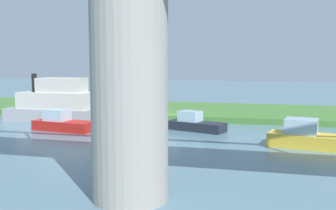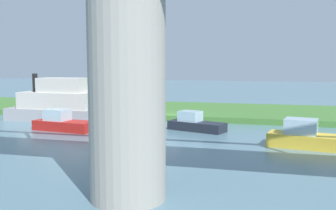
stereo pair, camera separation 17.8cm
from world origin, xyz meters
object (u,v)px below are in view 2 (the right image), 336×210
(person_on_bank, at_px, (126,105))
(skiff_small, at_px, (55,103))
(mooring_post, at_px, (149,107))
(riverboat_paddlewheel, at_px, (195,124))
(bridge_pylon, at_px, (127,73))
(houseboat_blue, at_px, (63,123))
(motorboat_red, at_px, (310,138))

(person_on_bank, xyz_separation_m, skiff_small, (5.64, 2.92, 0.34))
(mooring_post, distance_m, riverboat_paddlewheel, 8.05)
(mooring_post, bearing_deg, bridge_pylon, 105.44)
(houseboat_blue, bearing_deg, motorboat_red, 174.69)
(person_on_bank, bearing_deg, houseboat_blue, 72.28)
(skiff_small, relative_size, riverboat_paddlewheel, 1.77)
(bridge_pylon, bearing_deg, motorboat_red, -124.30)
(motorboat_red, bearing_deg, houseboat_blue, -5.31)
(bridge_pylon, relative_size, riverboat_paddlewheel, 2.05)
(mooring_post, distance_m, skiff_small, 8.52)
(bridge_pylon, distance_m, motorboat_red, 13.89)
(bridge_pylon, height_order, motorboat_red, bridge_pylon)
(person_on_bank, height_order, riverboat_paddlewheel, person_on_bank)
(bridge_pylon, bearing_deg, mooring_post, -74.56)
(person_on_bank, distance_m, mooring_post, 2.16)
(bridge_pylon, height_order, mooring_post, bridge_pylon)
(person_on_bank, height_order, skiff_small, skiff_small)
(bridge_pylon, relative_size, skiff_small, 1.16)
(mooring_post, relative_size, houseboat_blue, 0.19)
(person_on_bank, relative_size, motorboat_red, 0.26)
(mooring_post, relative_size, riverboat_paddlewheel, 0.20)
(houseboat_blue, bearing_deg, riverboat_paddlewheel, -165.64)
(mooring_post, bearing_deg, skiff_small, 27.58)
(skiff_small, bearing_deg, houseboat_blue, 126.74)
(skiff_small, relative_size, houseboat_blue, 1.64)
(mooring_post, height_order, skiff_small, skiff_small)
(bridge_pylon, height_order, riverboat_paddlewheel, bridge_pylon)
(riverboat_paddlewheel, bearing_deg, person_on_bank, -33.26)
(motorboat_red, bearing_deg, skiff_small, -16.20)
(person_on_bank, xyz_separation_m, motorboat_red, (-15.16, 8.96, -0.59))
(mooring_post, xyz_separation_m, motorboat_red, (-13.26, 9.98, -0.35))
(mooring_post, bearing_deg, houseboat_blue, 63.11)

